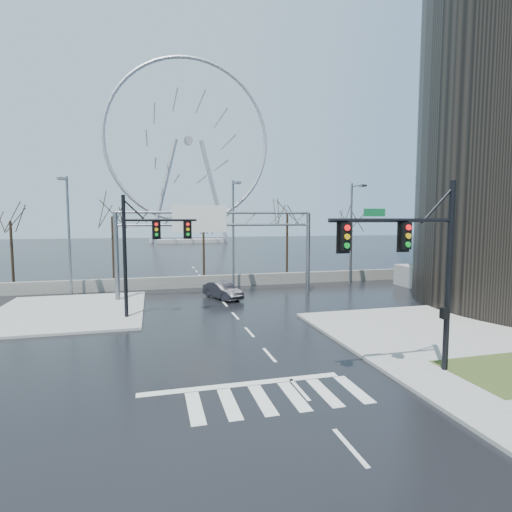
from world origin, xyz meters
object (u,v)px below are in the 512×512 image
object	(u,v)px
signal_mast_near	(421,259)
signal_mast_far	(143,244)
sign_gantry	(213,235)
ferris_wheel	(188,148)
car	(223,290)

from	to	relation	value
signal_mast_near	signal_mast_far	bearing A→B (deg)	130.26
signal_mast_near	sign_gantry	distance (m)	19.79
signal_mast_near	sign_gantry	xyz separation A→B (m)	(-5.52, 19.00, 0.31)
sign_gantry	ferris_wheel	size ratio (longest dim) A/B	0.32
signal_mast_near	signal_mast_far	distance (m)	17.03
signal_mast_far	ferris_wheel	bearing A→B (deg)	82.80
signal_mast_near	ferris_wheel	size ratio (longest dim) A/B	0.16
signal_mast_far	ferris_wheel	size ratio (longest dim) A/B	0.16
signal_mast_near	car	bearing A→B (deg)	105.39
ferris_wheel	car	size ratio (longest dim) A/B	12.36
sign_gantry	car	bearing A→B (deg)	-60.40
signal_mast_far	car	bearing A→B (deg)	39.65
signal_mast_near	signal_mast_far	size ratio (longest dim) A/B	1.00
car	signal_mast_far	bearing A→B (deg)	-163.21
signal_mast_near	signal_mast_far	xyz separation A→B (m)	(-11.01, 13.00, -0.04)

